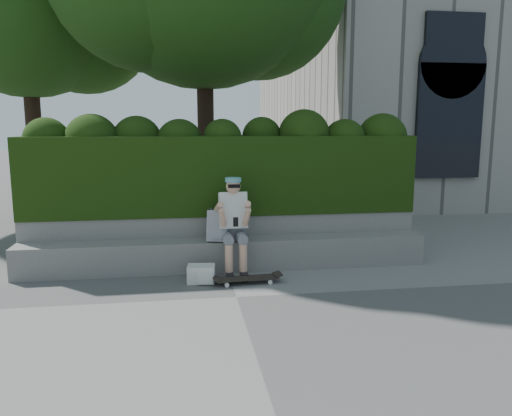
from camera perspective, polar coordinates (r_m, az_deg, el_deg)
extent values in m
plane|color=slate|center=(6.31, -2.26, -10.13)|extent=(80.00, 80.00, 0.00)
cube|color=gray|center=(7.43, -3.35, -5.28)|extent=(6.00, 0.45, 0.45)
cube|color=gray|center=(7.86, -3.69, -3.35)|extent=(6.00, 0.50, 0.75)
cube|color=black|center=(7.92, -3.90, 3.90)|extent=(6.00, 1.00, 1.20)
cylinder|color=black|center=(10.52, -5.71, 6.62)|extent=(0.34, 0.34, 3.20)
cylinder|color=black|center=(12.65, -23.86, 5.67)|extent=(0.35, 0.35, 2.91)
cube|color=slate|center=(7.31, -2.69, -2.82)|extent=(0.36, 0.26, 0.22)
cube|color=silver|center=(7.18, -2.65, -0.29)|extent=(0.40, 0.32, 0.55)
sphere|color=tan|center=(7.06, -2.61, 2.50)|extent=(0.21, 0.21, 0.21)
cylinder|color=#579EA0|center=(7.07, -2.64, 3.24)|extent=(0.23, 0.23, 0.06)
cube|color=black|center=(6.86, -2.34, -1.60)|extent=(0.07, 0.02, 0.13)
cylinder|color=tan|center=(6.96, -3.11, -6.15)|extent=(0.11, 0.11, 0.47)
cylinder|color=tan|center=(6.98, -1.47, -6.09)|extent=(0.11, 0.11, 0.47)
cube|color=black|center=(6.95, -3.05, -7.83)|extent=(0.10, 0.26, 0.10)
cube|color=black|center=(6.97, -1.40, -7.76)|extent=(0.10, 0.26, 0.10)
cube|color=black|center=(6.78, -0.99, -8.01)|extent=(0.85, 0.26, 0.02)
cylinder|color=silver|center=(6.67, -3.35, -8.79)|extent=(0.06, 0.04, 0.06)
cylinder|color=silver|center=(6.83, -3.58, -8.33)|extent=(0.06, 0.04, 0.06)
cylinder|color=silver|center=(6.78, 1.63, -8.47)|extent=(0.06, 0.04, 0.06)
cylinder|color=silver|center=(6.94, 1.27, -8.02)|extent=(0.06, 0.04, 0.06)
cube|color=#B7B7BC|center=(7.22, -4.34, -2.06)|extent=(0.34, 0.24, 0.45)
cube|color=beige|center=(6.87, -6.28, -7.49)|extent=(0.39, 0.30, 0.24)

